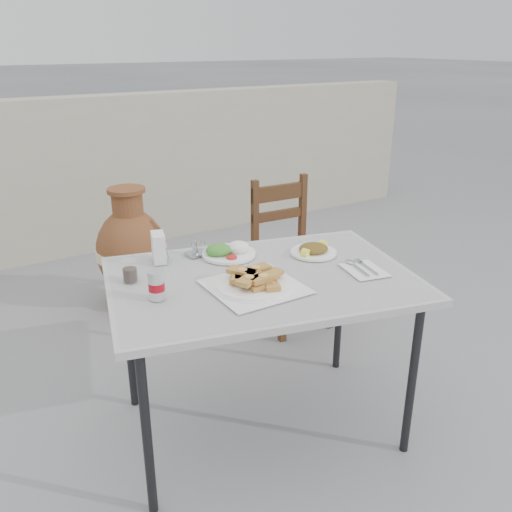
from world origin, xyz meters
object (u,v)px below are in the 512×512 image
chair (290,251)px  condiment_caddy (197,250)px  soda_can (157,285)px  napkin_holder (159,247)px  cola_glass (130,272)px  salad_chopped_plate (314,250)px  cafe_table (262,288)px  salad_rice_plate (228,251)px  pide_plate (255,279)px  terracotta_urn (132,252)px

chair → condiment_caddy: bearing=-149.1°
soda_can → napkin_holder: 0.36m
cola_glass → napkin_holder: (0.17, 0.13, 0.02)m
cola_glass → napkin_holder: napkin_holder is taller
salad_chopped_plate → soda_can: 0.75m
soda_can → chair: size_ratio=0.12×
cola_glass → chair: size_ratio=0.10×
cafe_table → salad_rice_plate: bearing=91.8°
salad_rice_plate → cola_glass: cola_glass is taller
pide_plate → condiment_caddy: (-0.04, 0.41, -0.01)m
pide_plate → terracotta_urn: bearing=89.3°
cola_glass → chair: 1.27m
salad_chopped_plate → chair: (0.34, 0.66, -0.30)m
condiment_caddy → soda_can: bearing=-134.5°
soda_can → cola_glass: (-0.03, 0.20, -0.02)m
cola_glass → terracotta_urn: bearing=71.9°
cafe_table → napkin_holder: 0.47m
soda_can → cola_glass: bearing=98.5°
salad_chopped_plate → cola_glass: size_ratio=2.34×
cafe_table → pide_plate: size_ratio=4.05×
salad_rice_plate → soda_can: bearing=-150.6°
pide_plate → cafe_table: bearing=43.0°
pide_plate → terracotta_urn: size_ratio=0.43×
cafe_table → terracotta_urn: terracotta_urn is taller
salad_rice_plate → soda_can: (-0.42, -0.24, 0.03)m
condiment_caddy → salad_chopped_plate: bearing=-29.8°
salad_rice_plate → cafe_table: bearing=-88.2°
pide_plate → chair: bearing=48.1°
salad_rice_plate → soda_can: size_ratio=2.19×
chair → cafe_table: bearing=-128.3°
cola_glass → salad_chopped_plate: bearing=-10.0°
pide_plate → salad_rice_plate: size_ratio=1.44×
pide_plate → terracotta_urn: 1.56m
cafe_table → soda_can: bearing=176.8°
salad_rice_plate → chair: chair is taller
salad_rice_plate → cola_glass: (-0.45, -0.04, 0.02)m
salad_chopped_plate → cola_glass: bearing=170.0°
salad_chopped_plate → condiment_caddy: size_ratio=2.12×
cafe_table → cola_glass: 0.52m
salad_rice_plate → condiment_caddy: 0.13m
cola_glass → pide_plate: bearing=-37.9°
salad_rice_plate → napkin_holder: (-0.28, 0.10, 0.04)m
cola_glass → chair: bearing=25.2°
salad_rice_plate → cola_glass: 0.45m
cola_glass → terracotta_urn: cola_glass is taller
soda_can → cola_glass: soda_can is taller
cafe_table → soda_can: soda_can is taller
pide_plate → salad_rice_plate: 0.34m
salad_chopped_plate → soda_can: size_ratio=1.89×
napkin_holder → terracotta_urn: size_ratio=0.16×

